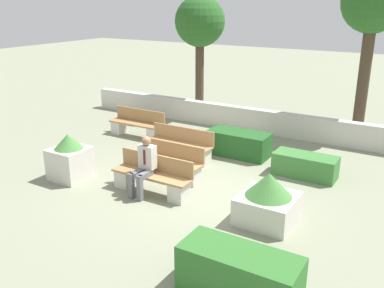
# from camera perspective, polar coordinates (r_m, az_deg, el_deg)

# --- Properties ---
(ground_plane) EXTENTS (60.00, 60.00, 0.00)m
(ground_plane) POSITION_cam_1_polar(r_m,az_deg,el_deg) (10.23, -0.71, -5.70)
(ground_plane) COLOR gray
(perimeter_wall) EXTENTS (14.22, 0.30, 0.77)m
(perimeter_wall) POSITION_cam_1_polar(r_m,az_deg,el_deg) (14.34, 9.88, 2.92)
(perimeter_wall) COLOR beige
(perimeter_wall) RESTS_ON ground_plane
(bench_front) EXTENTS (1.97, 0.48, 0.86)m
(bench_front) POSITION_cam_1_polar(r_m,az_deg,el_deg) (9.84, -5.34, -4.63)
(bench_front) COLOR #A37A4C
(bench_front) RESTS_ON ground_plane
(bench_left_side) EXTENTS (1.85, 0.49, 0.86)m
(bench_left_side) POSITION_cam_1_polar(r_m,az_deg,el_deg) (10.65, -3.22, -2.75)
(bench_left_side) COLOR #A37A4C
(bench_left_side) RESTS_ON ground_plane
(bench_right_side) EXTENTS (1.96, 0.48, 0.86)m
(bench_right_side) POSITION_cam_1_polar(r_m,az_deg,el_deg) (11.87, -1.68, -0.40)
(bench_right_side) COLOR #A37A4C
(bench_right_side) RESTS_ON ground_plane
(bench_back) EXTENTS (1.92, 0.49, 0.86)m
(bench_back) POSITION_cam_1_polar(r_m,az_deg,el_deg) (13.93, -7.35, 2.36)
(bench_back) COLOR #A37A4C
(bench_back) RESTS_ON ground_plane
(person_seated_man) EXTENTS (0.38, 0.63, 1.35)m
(person_seated_man) POSITION_cam_1_polar(r_m,az_deg,el_deg) (9.64, -6.39, -2.57)
(person_seated_man) COLOR slate
(person_seated_man) RESTS_ON ground_plane
(hedge_block_near_left) EXTENTS (1.55, 0.66, 0.57)m
(hedge_block_near_left) POSITION_cam_1_polar(r_m,az_deg,el_deg) (11.07, 14.83, -2.80)
(hedge_block_near_left) COLOR #3D7A38
(hedge_block_near_left) RESTS_ON ground_plane
(hedge_block_near_right) EXTENTS (1.74, 0.82, 0.69)m
(hedge_block_near_right) POSITION_cam_1_polar(r_m,az_deg,el_deg) (12.20, 6.22, 0.06)
(hedge_block_near_right) COLOR #235623
(hedge_block_near_right) RESTS_ON ground_plane
(hedge_block_mid_left) EXTENTS (1.79, 0.74, 0.78)m
(hedge_block_mid_left) POSITION_cam_1_polar(r_m,az_deg,el_deg) (6.61, 6.31, -16.95)
(hedge_block_mid_left) COLOR #33702D
(hedge_block_mid_left) RESTS_ON ground_plane
(planter_corner_left) EXTENTS (0.86, 0.86, 1.14)m
(planter_corner_left) POSITION_cam_1_polar(r_m,az_deg,el_deg) (10.93, -15.98, -1.83)
(planter_corner_left) COLOR beige
(planter_corner_left) RESTS_ON ground_plane
(planter_corner_right) EXTENTS (1.09, 1.09, 1.04)m
(planter_corner_right) POSITION_cam_1_polar(r_m,az_deg,el_deg) (8.64, 10.09, -7.30)
(planter_corner_right) COLOR beige
(planter_corner_right) RESTS_ON ground_plane
(tree_leftmost) EXTENTS (1.79, 1.79, 4.38)m
(tree_leftmost) POSITION_cam_1_polar(r_m,az_deg,el_deg) (15.76, 1.06, 15.69)
(tree_leftmost) COLOR #473828
(tree_leftmost) RESTS_ON ground_plane
(tree_center_left) EXTENTS (1.87, 1.87, 5.11)m
(tree_center_left) POSITION_cam_1_polar(r_m,az_deg,el_deg) (14.25, 22.99, 16.50)
(tree_center_left) COLOR #473828
(tree_center_left) RESTS_ON ground_plane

